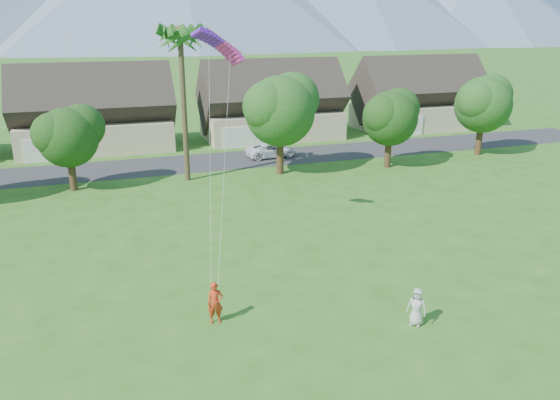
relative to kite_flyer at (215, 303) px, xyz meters
name	(u,v)px	position (x,y,z in m)	size (l,w,h in m)	color
ground	(363,373)	(4.55, -5.36, -0.97)	(500.00, 500.00, 0.00)	#2D6019
street	(200,163)	(4.55, 28.64, -0.96)	(90.00, 7.00, 0.01)	#2D2D30
kite_flyer	(215,303)	(0.00, 0.00, 0.00)	(0.70, 0.46, 1.93)	red
watcher	(417,307)	(8.31, -2.95, -0.10)	(0.85, 0.55, 1.74)	#B0B1AC
parked_car	(271,150)	(11.64, 28.64, -0.27)	(2.29, 4.97, 1.38)	white
houses_row	(187,112)	(5.04, 37.63, 2.48)	(72.75, 8.19, 8.86)	beige
tree_row	(197,123)	(3.40, 22.56, 3.92)	(62.27, 6.67, 8.45)	#47301C
fan_palm	(180,33)	(2.55, 23.14, 10.84)	(3.00, 3.00, 13.80)	#4C3D26
parafoil_kite	(220,43)	(2.58, 9.16, 10.60)	(3.09, 1.20, 0.50)	#691AC4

